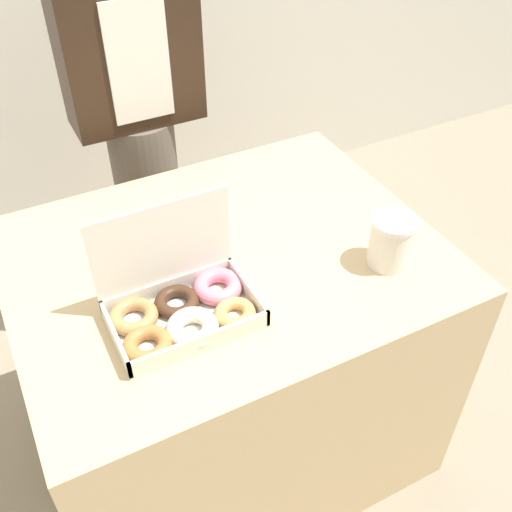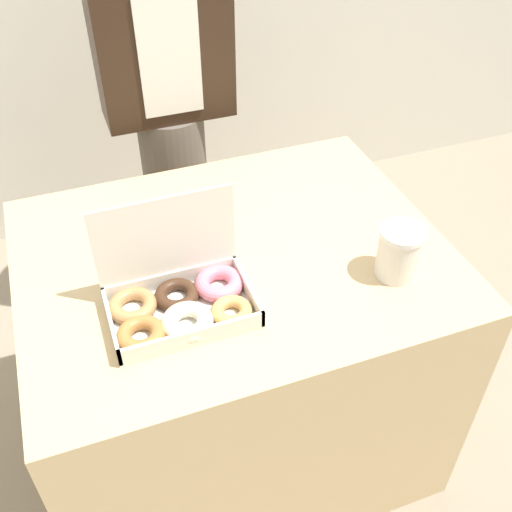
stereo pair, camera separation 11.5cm
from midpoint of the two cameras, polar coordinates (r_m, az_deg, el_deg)
ground_plane at (r=2.05m, az=0.03°, el=-16.39°), size 14.00×14.00×0.00m
table at (r=1.73m, az=0.03°, el=-9.47°), size 1.04×0.82×0.77m
donut_box at (r=1.29m, az=-4.76°, el=-4.32°), size 0.33×0.22×0.24m
coffee_cup at (r=1.41m, az=15.76°, el=0.26°), size 0.10×0.10×0.13m
person_customer at (r=1.92m, az=-6.81°, el=15.66°), size 0.40×0.24×1.61m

